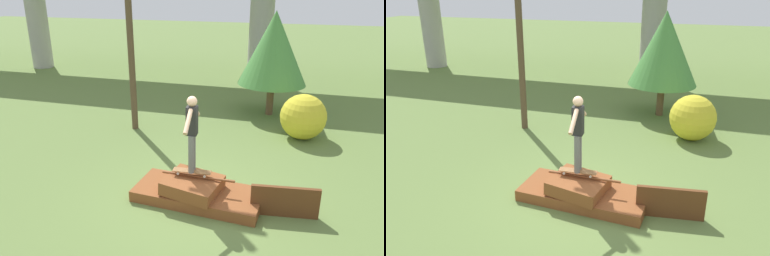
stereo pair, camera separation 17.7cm
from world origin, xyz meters
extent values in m
plane|color=olive|center=(0.00, 0.00, 0.00)|extent=(80.00, 80.00, 0.00)
cube|color=brown|center=(0.00, 0.00, 0.12)|extent=(2.83, 1.36, 0.25)
cube|color=brown|center=(-0.09, -0.08, 0.39)|extent=(1.29, 1.19, 0.34)
cylinder|color=brown|center=(0.00, 0.00, 0.57)|extent=(1.60, 0.06, 0.06)
cube|color=#5B3319|center=(1.84, -0.11, 0.33)|extent=(1.36, 0.26, 0.67)
cube|color=brown|center=(-0.14, 0.01, 0.68)|extent=(0.84, 0.24, 0.01)
cylinder|color=silver|center=(0.15, 0.11, 0.62)|extent=(0.06, 0.03, 0.05)
cylinder|color=silver|center=(0.16, -0.05, 0.62)|extent=(0.06, 0.03, 0.05)
cylinder|color=silver|center=(-0.43, 0.08, 0.62)|extent=(0.06, 0.03, 0.05)
cylinder|color=silver|center=(-0.42, -0.08, 0.62)|extent=(0.06, 0.03, 0.05)
cylinder|color=slate|center=(-0.14, 0.10, 1.11)|extent=(0.12, 0.12, 0.84)
cylinder|color=slate|center=(-0.13, -0.07, 1.11)|extent=(0.12, 0.12, 0.84)
cube|color=black|center=(-0.14, 0.01, 1.83)|extent=(0.23, 0.22, 0.61)
sphere|color=tan|center=(-0.14, 0.01, 2.24)|extent=(0.21, 0.21, 0.21)
cylinder|color=tan|center=(-0.16, 0.37, 1.93)|extent=(0.12, 0.55, 0.40)
cylinder|color=tan|center=(-0.12, -0.34, 1.93)|extent=(0.12, 0.55, 0.40)
cylinder|color=#A8A59E|center=(-12.10, 11.08, 2.83)|extent=(1.10, 1.10, 5.67)
cylinder|color=#A8A59E|center=(0.00, 11.08, 2.83)|extent=(1.10, 1.10, 5.67)
cylinder|color=brown|center=(0.97, 6.28, 0.57)|extent=(0.25, 0.25, 1.14)
cone|color=#4C8E42|center=(0.97, 6.28, 2.38)|extent=(2.36, 2.36, 2.48)
sphere|color=gold|center=(2.12, 4.27, 0.69)|extent=(1.37, 1.37, 1.37)
camera|label=1|loc=(1.84, -6.85, 4.44)|focal=35.00mm
camera|label=2|loc=(2.01, -6.80, 4.44)|focal=35.00mm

